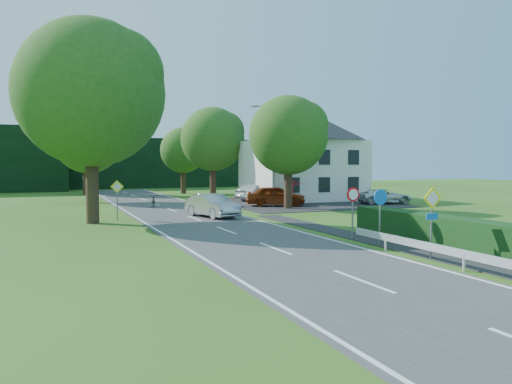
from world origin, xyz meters
name	(u,v)px	position (x,y,z in m)	size (l,w,h in m)	color
road	(214,226)	(0.00, 20.00, 0.02)	(7.00, 80.00, 0.04)	#3C3C3E
parking_pad	(298,202)	(12.00, 33.00, 0.02)	(14.00, 16.00, 0.04)	#27272A
line_edge_left	(154,228)	(-3.25, 20.00, 0.04)	(0.12, 80.00, 0.01)	white
line_edge_right	(268,223)	(3.25, 20.00, 0.04)	(0.12, 80.00, 0.01)	white
line_centre	(214,226)	(0.00, 20.00, 0.04)	(0.12, 80.00, 0.01)	white
tree_main	(91,122)	(-6.00, 24.00, 5.82)	(9.40, 9.40, 11.64)	#225218
tree_left_far	(89,154)	(-5.00, 40.00, 4.29)	(7.00, 7.00, 8.58)	#225218
tree_right_far	(213,153)	(7.00, 42.00, 4.54)	(7.40, 7.40, 9.09)	#225218
tree_left_back	(85,158)	(-4.50, 52.00, 4.04)	(6.60, 6.60, 8.07)	#225218
tree_right_back	(183,161)	(6.00, 50.00, 3.78)	(6.20, 6.20, 7.56)	#225218
tree_right_mid	(288,152)	(8.50, 28.00, 4.29)	(7.00, 7.00, 8.58)	#225218
treeline_right	(169,163)	(8.00, 66.00, 3.50)	(30.00, 5.00, 7.00)	black
house_white	(303,153)	(14.00, 36.00, 4.41)	(10.60, 8.40, 8.60)	silver
streetlight	(272,151)	(8.06, 30.00, 4.46)	(2.03, 0.18, 8.00)	slate
sign_priority_right	(432,209)	(4.30, 7.98, 1.80)	(0.78, 0.09, 2.59)	slate
sign_roundabout	(380,206)	(4.30, 10.98, 1.67)	(0.64, 0.08, 2.37)	slate
sign_speed_limit	(353,201)	(4.30, 12.97, 1.77)	(0.64, 0.11, 2.37)	slate
sign_priority_left	(117,192)	(-4.50, 24.98, 1.72)	(0.78, 0.09, 2.44)	slate
moving_car	(212,205)	(1.27, 24.27, 0.77)	(1.56, 4.46, 1.47)	#A8A8AD
motorcycle	(154,201)	(-0.76, 32.89, 0.54)	(0.67, 1.91, 1.01)	black
parked_car_red	(276,196)	(8.55, 30.33, 0.85)	(1.92, 4.77, 1.62)	maroon
parked_car_silver_a	(260,192)	(9.61, 36.00, 0.81)	(1.62, 4.66, 1.53)	#A6A7AB
parked_car_silver_b	(385,196)	(18.00, 28.71, 0.67)	(2.08, 4.50, 1.25)	silver
parasol	(293,193)	(10.08, 30.29, 1.07)	(2.25, 2.30, 2.07)	red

